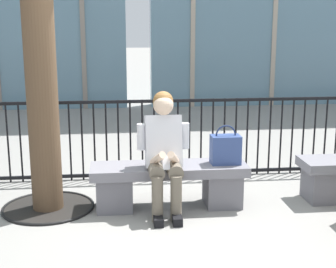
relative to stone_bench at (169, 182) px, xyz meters
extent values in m
plane|color=gray|center=(0.00, 0.00, -0.27)|extent=(60.00, 60.00, 0.00)
cube|color=slate|center=(0.00, 0.00, 0.13)|extent=(1.60, 0.44, 0.10)
cube|color=slate|center=(-0.56, 0.00, -0.10)|extent=(0.36, 0.37, 0.35)
cube|color=slate|center=(0.56, 0.00, -0.10)|extent=(0.36, 0.37, 0.35)
cylinder|color=#6B6051|center=(-0.15, -0.18, 0.20)|extent=(0.15, 0.40, 0.15)
cylinder|color=#6B6051|center=(-0.15, -0.38, -0.05)|extent=(0.11, 0.11, 0.45)
cube|color=black|center=(-0.15, -0.44, -0.23)|extent=(0.09, 0.22, 0.08)
cylinder|color=#6B6051|center=(0.03, -0.18, 0.20)|extent=(0.15, 0.40, 0.15)
cylinder|color=#6B6051|center=(0.03, -0.38, -0.05)|extent=(0.11, 0.11, 0.45)
cube|color=black|center=(0.03, -0.44, -0.23)|extent=(0.09, 0.22, 0.08)
cube|color=silver|center=(-0.06, -0.04, 0.44)|extent=(0.36, 0.30, 0.55)
cylinder|color=silver|center=(-0.28, -0.04, 0.49)|extent=(0.08, 0.08, 0.26)
cylinder|color=beige|center=(-0.14, -0.26, 0.32)|extent=(0.16, 0.28, 0.20)
cylinder|color=silver|center=(0.16, -0.04, 0.49)|extent=(0.08, 0.08, 0.26)
cylinder|color=beige|center=(0.02, -0.26, 0.32)|extent=(0.16, 0.28, 0.20)
cube|color=silver|center=(-0.06, -0.32, 0.30)|extent=(0.07, 0.10, 0.13)
sphere|color=beige|center=(-0.06, -0.06, 0.81)|extent=(0.20, 0.20, 0.20)
sphere|color=olive|center=(-0.06, -0.03, 0.84)|extent=(0.20, 0.20, 0.20)
cube|color=#33477F|center=(0.58, -0.01, 0.33)|extent=(0.30, 0.19, 0.29)
torus|color=#1E2A4C|center=(0.58, -0.01, 0.48)|extent=(0.21, 0.02, 0.21)
cylinder|color=black|center=(-1.80, 1.00, 0.21)|extent=(0.02, 0.02, 0.97)
cylinder|color=black|center=(-1.65, 1.00, 0.21)|extent=(0.02, 0.02, 0.97)
cylinder|color=black|center=(-1.51, 1.00, 0.21)|extent=(0.02, 0.02, 0.97)
cylinder|color=black|center=(-1.36, 1.00, 0.21)|extent=(0.02, 0.02, 0.97)
cylinder|color=black|center=(-1.22, 1.00, 0.21)|extent=(0.02, 0.02, 0.97)
cylinder|color=black|center=(-1.08, 1.00, 0.21)|extent=(0.02, 0.02, 0.97)
cylinder|color=black|center=(-0.93, 1.00, 0.21)|extent=(0.02, 0.02, 0.97)
cylinder|color=black|center=(-0.79, 1.00, 0.21)|extent=(0.02, 0.02, 0.97)
cylinder|color=black|center=(-0.65, 1.00, 0.21)|extent=(0.02, 0.02, 0.97)
cylinder|color=black|center=(-0.50, 1.00, 0.21)|extent=(0.02, 0.02, 0.97)
cylinder|color=black|center=(-0.36, 1.00, 0.21)|extent=(0.02, 0.02, 0.97)
cylinder|color=black|center=(-0.22, 1.00, 0.21)|extent=(0.02, 0.02, 0.97)
cylinder|color=black|center=(-0.07, 1.00, 0.21)|extent=(0.02, 0.02, 0.97)
cylinder|color=black|center=(0.07, 1.00, 0.21)|extent=(0.02, 0.02, 0.97)
cylinder|color=black|center=(0.22, 1.00, 0.21)|extent=(0.02, 0.02, 0.97)
cylinder|color=black|center=(0.36, 1.00, 0.21)|extent=(0.02, 0.02, 0.97)
cylinder|color=black|center=(0.50, 1.00, 0.21)|extent=(0.02, 0.02, 0.97)
cylinder|color=black|center=(0.65, 1.00, 0.21)|extent=(0.02, 0.02, 0.97)
cylinder|color=black|center=(0.79, 1.00, 0.21)|extent=(0.02, 0.02, 0.97)
cylinder|color=black|center=(0.93, 1.00, 0.21)|extent=(0.02, 0.02, 0.97)
cylinder|color=black|center=(1.08, 1.00, 0.21)|extent=(0.02, 0.02, 0.97)
cylinder|color=black|center=(1.22, 1.00, 0.21)|extent=(0.02, 0.02, 0.97)
cylinder|color=black|center=(1.36, 1.00, 0.21)|extent=(0.02, 0.02, 0.97)
cylinder|color=black|center=(1.51, 1.00, 0.21)|extent=(0.02, 0.02, 0.97)
cylinder|color=black|center=(1.65, 1.00, 0.21)|extent=(0.02, 0.02, 0.97)
cylinder|color=black|center=(1.80, 1.00, 0.21)|extent=(0.02, 0.02, 0.97)
cylinder|color=black|center=(1.94, 1.00, 0.21)|extent=(0.02, 0.02, 0.97)
cylinder|color=black|center=(2.08, 1.00, 0.21)|extent=(0.02, 0.02, 0.97)
cylinder|color=black|center=(2.23, 1.00, 0.21)|extent=(0.02, 0.02, 0.97)
cube|color=black|center=(0.00, 1.00, -0.22)|extent=(9.63, 0.04, 0.04)
cube|color=black|center=(0.00, 1.00, 0.68)|extent=(9.63, 0.04, 0.04)
cylinder|color=black|center=(-1.24, 0.08, -0.27)|extent=(0.91, 0.91, 0.01)
torus|color=black|center=(-1.24, 0.08, -0.26)|extent=(0.94, 0.94, 0.03)
cylinder|color=brown|center=(-1.24, 0.08, 1.43)|extent=(0.31, 0.31, 3.40)
cube|color=slate|center=(1.66, 0.02, -0.10)|extent=(0.36, 0.37, 0.35)
camera|label=1|loc=(-0.53, -4.88, 1.63)|focal=53.58mm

